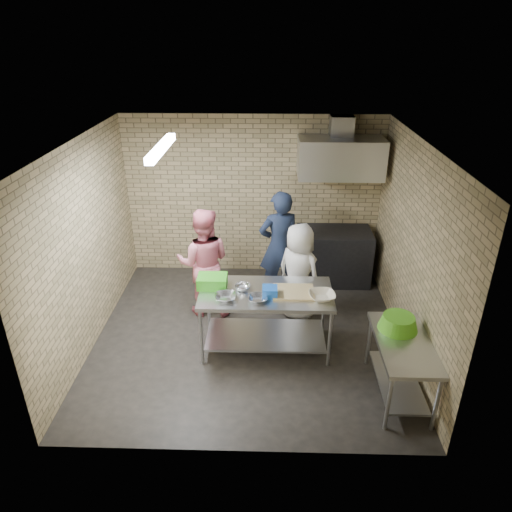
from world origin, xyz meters
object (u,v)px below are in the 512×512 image
Objects in this scene: green_crate at (212,281)px; green_basin at (398,322)px; stove at (333,256)px; man_navy at (279,246)px; side_counter at (400,368)px; woman_white at (299,272)px; blue_tub at (270,292)px; prep_table at (266,320)px; bottle_red at (342,159)px; bottle_green at (367,160)px; woman_pink at (204,263)px.

green_basin is (2.24, -0.73, -0.10)m from green_crate.
man_navy is (-0.92, -0.54, 0.43)m from stove.
side_counter is 0.82× the size of woman_white.
stove is 6.32× the size of blue_tub.
prep_table is 0.50m from blue_tub.
bottle_green is (0.40, 0.00, -0.01)m from bottle_red.
side_counter is 2.65m from man_navy.
woman_white is (-1.08, 1.39, -0.10)m from green_basin.
bottle_red is 1.20× the size of bottle_green.
side_counter is 1.78m from blue_tub.
blue_tub is 0.12× the size of woman_pink.
stove is (-0.45, 2.75, 0.08)m from side_counter.
bottle_green is 0.09× the size of man_navy.
bottle_green reaches higher than green_crate.
green_crate reaches higher than prep_table.
bottle_green reaches higher than green_basin.
green_basin is at bearing 109.09° from man_navy.
prep_table is at bearing -9.73° from green_crate.
stove is 1.15m from man_navy.
green_crate reaches higher than green_basin.
green_basin is 3.01m from bottle_red.
prep_table is 1.04× the size of woman_pink.
man_navy reaches higher than prep_table.
blue_tub is 1.27× the size of bottle_green.
green_basin is 2.38m from man_navy.
side_counter is 2.53m from green_crate.
green_crate is 2.11× the size of bottle_red.
woman_pink is at bearing 135.18° from blue_tub.
bottle_green reaches higher than stove.
blue_tub is 1.45m from man_navy.
blue_tub reaches higher than green_basin.
prep_table reaches higher than side_counter.
prep_table is 9.50× the size of bottle_red.
stove is 2.30m from blue_tub.
blue_tub is 2.91m from bottle_green.
green_crate is at bearing -135.71° from stove.
prep_table is 1.78m from side_counter.
stove is 1.32m from woman_white.
green_basin reaches higher than stove.
woman_pink is 1.12× the size of woman_white.
woman_pink is (-2.02, -1.03, 0.37)m from stove.
blue_tub is (-1.06, -1.99, 0.47)m from stove.
prep_table is 4.50× the size of green_crate.
blue_tub is 0.11× the size of man_navy.
blue_tub is 1.58m from green_basin.
stove is 2.61× the size of green_basin.
stove is 0.82× the size of woman_white.
green_basin is at bearing -82.10° from bottle_red.
woman_white is (1.37, -0.08, -0.09)m from woman_pink.
man_navy is 1.20m from woman_pink.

